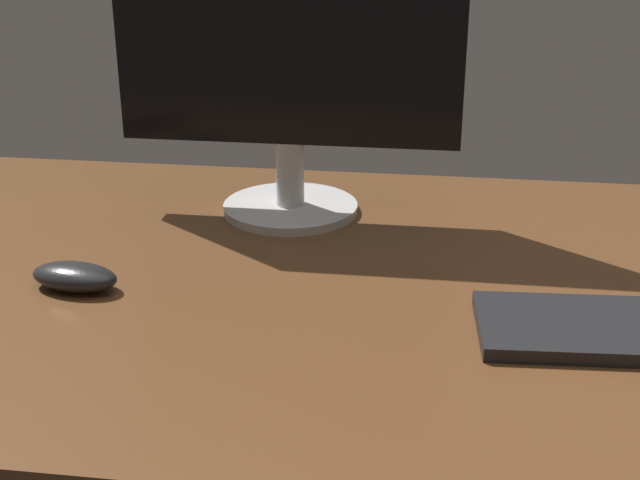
{
  "coord_description": "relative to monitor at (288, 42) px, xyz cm",
  "views": [
    {
      "loc": [
        10.1,
        -99.23,
        48.37
      ],
      "look_at": [
        -3.35,
        -2.63,
        8.0
      ],
      "focal_mm": 49.8,
      "sensor_mm": 36.0,
      "label": 1
    }
  ],
  "objects": [
    {
      "name": "monitor",
      "position": [
        0.0,
        0.0,
        0.0
      ],
      "size": [
        48.59,
        19.87,
        45.61
      ],
      "rotation": [
        0.0,
        0.0,
        0.0
      ],
      "color": "silver",
      "rests_on": "desk"
    },
    {
      "name": "computer_mouse",
      "position": [
        -21.25,
        -29.55,
        -23.29
      ],
      "size": [
        11.53,
        6.97,
        3.21
      ],
      "primitive_type": "ellipsoid",
      "rotation": [
        0.0,
        0.0,
        -0.13
      ],
      "color": "black",
      "rests_on": "desk"
    },
    {
      "name": "desk",
      "position": [
        11.19,
        -21.98,
        -25.9
      ],
      "size": [
        140.0,
        84.0,
        2.0
      ],
      "primitive_type": "cube",
      "color": "brown",
      "rests_on": "ground"
    }
  ]
}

